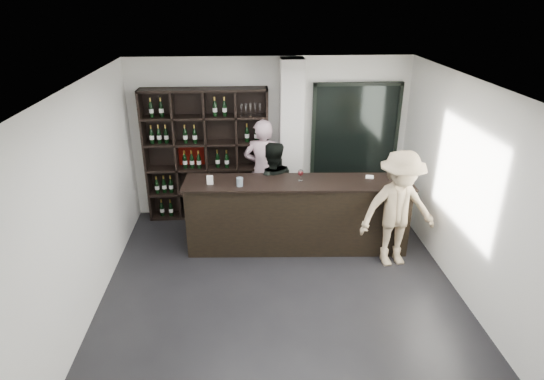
{
  "coord_description": "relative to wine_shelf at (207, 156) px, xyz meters",
  "views": [
    {
      "loc": [
        -0.45,
        -5.2,
        3.92
      ],
      "look_at": [
        -0.07,
        1.1,
        1.14
      ],
      "focal_mm": 30.0,
      "sensor_mm": 36.0,
      "label": 1
    }
  ],
  "objects": [
    {
      "name": "spit_cup",
      "position": [
        0.59,
        -1.37,
        0.05
      ],
      "size": [
        0.12,
        0.12,
        0.13
      ],
      "primitive_type": "cylinder",
      "rotation": [
        0.0,
        0.0,
        -0.18
      ],
      "color": "silver",
      "rests_on": "tasting_counter"
    },
    {
      "name": "tasting_counter",
      "position": [
        1.5,
        -1.25,
        -0.61
      ],
      "size": [
        3.57,
        0.73,
        1.18
      ],
      "rotation": [
        0.0,
        0.0,
        -0.05
      ],
      "color": "black",
      "rests_on": "floor"
    },
    {
      "name": "wine_shelf",
      "position": [
        0.0,
        0.0,
        0.0
      ],
      "size": [
        2.2,
        0.35,
        2.4
      ],
      "primitive_type": null,
      "color": "black",
      "rests_on": "floor"
    },
    {
      "name": "floor",
      "position": [
        1.15,
        -2.57,
        -1.2
      ],
      "size": [
        5.0,
        5.5,
        0.01
      ],
      "primitive_type": "cube",
      "color": "black",
      "rests_on": "ground"
    },
    {
      "name": "customer",
      "position": [
        2.95,
        -1.81,
        -0.28
      ],
      "size": [
        1.27,
        0.84,
        1.84
      ],
      "primitive_type": "imported",
      "rotation": [
        0.0,
        0.0,
        0.14
      ],
      "color": "tan",
      "rests_on": "floor"
    },
    {
      "name": "glass_panel",
      "position": [
        2.7,
        0.12,
        0.2
      ],
      "size": [
        1.6,
        0.08,
        2.1
      ],
      "color": "black",
      "rests_on": "floor"
    },
    {
      "name": "structural_column",
      "position": [
        1.5,
        -0.1,
        0.25
      ],
      "size": [
        0.4,
        0.4,
        2.9
      ],
      "primitive_type": "cube",
      "color": "silver",
      "rests_on": "floor"
    },
    {
      "name": "taster_black",
      "position": [
        1.12,
        -0.72,
        -0.37
      ],
      "size": [
        0.84,
        0.67,
        1.66
      ],
      "primitive_type": "imported",
      "rotation": [
        0.0,
        0.0,
        3.19
      ],
      "color": "black",
      "rests_on": "floor"
    },
    {
      "name": "taster_pink",
      "position": [
        1.0,
        -0.17,
        -0.25
      ],
      "size": [
        0.75,
        0.56,
        1.9
      ],
      "primitive_type": "imported",
      "rotation": [
        0.0,
        0.0,
        2.98
      ],
      "color": "beige",
      "rests_on": "floor"
    },
    {
      "name": "wine_glass",
      "position": [
        1.54,
        -1.22,
        0.08
      ],
      "size": [
        0.11,
        0.11,
        0.21
      ],
      "primitive_type": null,
      "rotation": [
        0.0,
        0.0,
        0.33
      ],
      "color": "white",
      "rests_on": "tasting_counter"
    },
    {
      "name": "card_stand",
      "position": [
        0.14,
        -1.28,
        0.05
      ],
      "size": [
        0.1,
        0.05,
        0.14
      ],
      "primitive_type": "cube",
      "rotation": [
        0.0,
        0.0,
        -0.06
      ],
      "color": "white",
      "rests_on": "tasting_counter"
    },
    {
      "name": "napkin_stack",
      "position": [
        2.66,
        -1.16,
        -0.01
      ],
      "size": [
        0.15,
        0.15,
        0.02
      ],
      "primitive_type": "cube",
      "rotation": [
        0.0,
        0.0,
        -0.27
      ],
      "color": "white",
      "rests_on": "tasting_counter"
    }
  ]
}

